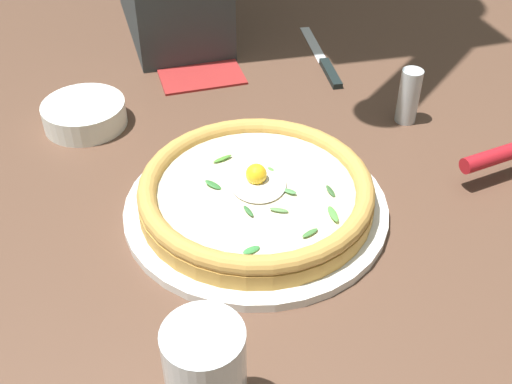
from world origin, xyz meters
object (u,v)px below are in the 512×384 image
(pizza, at_px, (256,192))
(folded_napkin, at_px, (202,75))
(pepper_shaker, at_px, (409,96))
(side_bowl, at_px, (85,114))
(table_knife, at_px, (325,64))
(pizza_cutter, at_px, (508,153))

(pizza, distance_m, folded_napkin, 0.36)
(pepper_shaker, bearing_deg, pizza, 125.91)
(side_bowl, relative_size, pepper_shaker, 1.46)
(pizza, distance_m, side_bowl, 0.33)
(side_bowl, height_order, pepper_shaker, pepper_shaker)
(pizza, relative_size, folded_napkin, 2.11)
(pizza, distance_m, table_knife, 0.41)
(pepper_shaker, bearing_deg, folded_napkin, 60.39)
(table_knife, xyz_separation_m, folded_napkin, (-0.01, 0.22, 0.00))
(pizza, relative_size, side_bowl, 2.37)
(side_bowl, height_order, pizza_cutter, pizza_cutter)
(pizza_cutter, distance_m, folded_napkin, 0.51)
(pizza, xyz_separation_m, pizza_cutter, (0.03, -0.34, 0.01))
(pizza_cutter, relative_size, folded_napkin, 1.15)
(side_bowl, distance_m, pizza_cutter, 0.61)
(side_bowl, height_order, table_knife, side_bowl)
(pizza_cutter, bearing_deg, pizza, 95.31)
(table_knife, relative_size, pepper_shaker, 2.80)
(pizza, xyz_separation_m, side_bowl, (0.23, 0.23, -0.01))
(pizza, height_order, pizza_cutter, pizza_cutter)
(pizza, distance_m, pizza_cutter, 0.35)
(folded_napkin, distance_m, pepper_shaker, 0.35)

